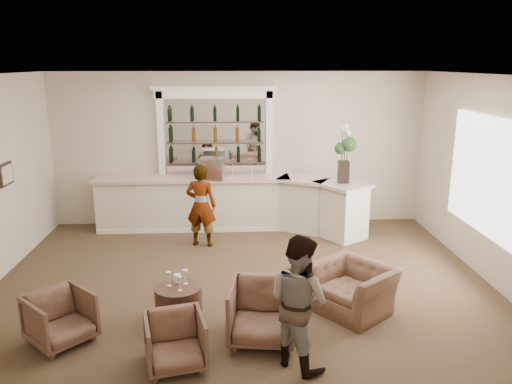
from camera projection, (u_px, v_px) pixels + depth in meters
ground at (243, 290)px, 7.85m from camera, size 8.00×8.00×0.00m
room_shell at (251, 136)px, 7.96m from camera, size 8.04×7.02×3.32m
bar_counter at (232, 203)px, 10.59m from camera, size 5.72×1.80×1.14m
back_bar_alcove at (215, 132)px, 10.61m from camera, size 2.64×0.25×3.00m
cocktail_table at (179, 303)px, 6.90m from camera, size 0.65×0.65×0.50m
sommelier at (201, 205)px, 9.60m from camera, size 0.66×0.51×1.62m
guest at (298, 301)px, 5.76m from camera, size 0.97×0.99×1.61m
armchair_left at (60, 318)px, 6.33m from camera, size 1.02×1.02×0.67m
armchair_center at (175, 341)px, 5.83m from camera, size 0.82×0.83×0.63m
armchair_right at (262, 312)px, 6.37m from camera, size 0.93×0.95×0.78m
armchair_far at (353, 289)px, 7.14m from camera, size 1.37×1.39×0.68m
espresso_machine at (212, 168)px, 10.30m from camera, size 0.53×0.46×0.43m
flower_vase at (344, 150)px, 9.83m from camera, size 0.31×0.31×1.18m
wine_glass_bar_left at (233, 172)px, 10.48m from camera, size 0.07×0.07×0.21m
wine_glass_bar_right at (252, 173)px, 10.42m from camera, size 0.07×0.07×0.21m
wine_glass_tbl_a at (169, 279)px, 6.83m from camera, size 0.07×0.07×0.21m
wine_glass_tbl_b at (185, 277)px, 6.89m from camera, size 0.07×0.07×0.21m
wine_glass_tbl_c at (180, 284)px, 6.68m from camera, size 0.07×0.07×0.21m
napkin_holder at (177, 278)px, 6.95m from camera, size 0.08×0.08×0.12m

